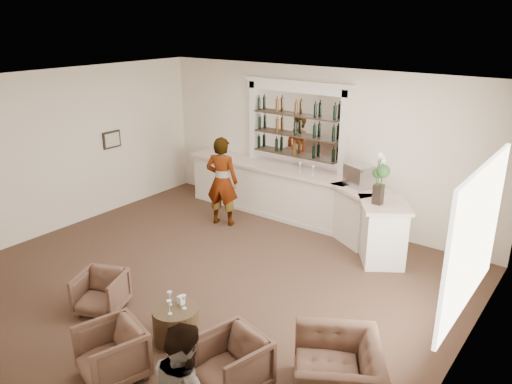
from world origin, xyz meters
TOP-DOWN VIEW (x-y plane):
  - ground at (0.00, 0.00)m, footprint 8.00×8.00m
  - room_shell at (0.16, 0.71)m, footprint 8.04×7.02m
  - bar_counter at (-0.16, 3.00)m, footprint 5.72×1.80m
  - back_bar_alcove at (-0.50, 3.41)m, footprint 2.64×0.25m
  - cocktail_table at (0.75, -1.56)m, footprint 0.63×0.63m
  - sommelier at (-1.41, 1.98)m, footprint 0.81×0.66m
  - armchair_left at (-0.69, -1.71)m, footprint 0.89×0.90m
  - armchair_center at (0.66, -2.56)m, footprint 0.93×0.95m
  - armchair_right at (1.98, -1.82)m, footprint 0.92×0.93m
  - armchair_far at (3.08, -1.24)m, footprint 1.44×1.49m
  - espresso_machine at (1.26, 2.95)m, footprint 0.61×0.57m
  - flower_vase at (1.95, 2.27)m, footprint 0.25×0.25m
  - wine_glass_bar_left at (-0.16, 3.08)m, footprint 0.07×0.07m
  - wine_glass_bar_right at (0.17, 3.05)m, footprint 0.07×0.07m
  - wine_glass_tbl_a at (0.63, -1.53)m, footprint 0.07×0.07m
  - wine_glass_tbl_b at (0.85, -1.48)m, footprint 0.07×0.07m
  - wine_glass_tbl_c at (0.79, -1.69)m, footprint 0.07×0.07m
  - napkin_holder at (0.73, -1.42)m, footprint 0.08×0.08m

SIDE VIEW (x-z plane):
  - ground at x=0.00m, z-range 0.00..0.00m
  - cocktail_table at x=0.75m, z-range 0.00..0.50m
  - armchair_left at x=-0.69m, z-range 0.00..0.63m
  - armchair_center at x=0.66m, z-range 0.00..0.70m
  - armchair_right at x=1.98m, z-range 0.00..0.70m
  - armchair_far at x=3.08m, z-range 0.00..0.74m
  - napkin_holder at x=0.73m, z-range 0.50..0.62m
  - bar_counter at x=-0.16m, z-range 0.00..1.14m
  - wine_glass_tbl_a at x=0.63m, z-range 0.50..0.71m
  - wine_glass_tbl_b at x=0.85m, z-range 0.50..0.71m
  - wine_glass_tbl_c at x=0.79m, z-range 0.50..0.71m
  - sommelier at x=-1.41m, z-range 0.00..1.92m
  - wine_glass_bar_left at x=-0.16m, z-range 1.14..1.35m
  - wine_glass_bar_right at x=0.17m, z-range 1.14..1.35m
  - espresso_machine at x=1.26m, z-range 1.14..1.57m
  - flower_vase at x=1.95m, z-range 1.20..2.14m
  - back_bar_alcove at x=-0.50m, z-range 0.53..3.53m
  - room_shell at x=0.16m, z-range 0.68..4.00m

